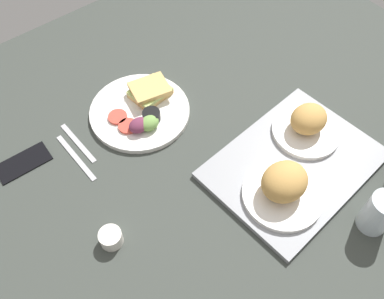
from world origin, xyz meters
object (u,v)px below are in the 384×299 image
at_px(drinking_glass, 379,213).
at_px(espresso_cup, 111,238).
at_px(fork, 78,143).
at_px(knife, 76,157).
at_px(serving_tray, 294,164).
at_px(bread_plate_near, 308,124).
at_px(plate_with_salad, 142,109).
at_px(bread_plate_far, 284,186).
at_px(cell_phone, 23,162).

relative_size(drinking_glass, espresso_cup, 2.08).
height_order(fork, knife, same).
relative_size(serving_tray, drinking_glass, 3.87).
relative_size(bread_plate_near, plate_with_salad, 0.65).
xyz_separation_m(fork, knife, (0.03, 0.04, 0.00)).
bearing_deg(bread_plate_far, cell_phone, -47.69).
relative_size(drinking_glass, knife, 0.61).
height_order(espresso_cup, cell_phone, espresso_cup).
distance_m(plate_with_salad, knife, 0.24).
distance_m(drinking_glass, knife, 0.79).
bearing_deg(bread_plate_far, knife, -51.56).
bearing_deg(cell_phone, espresso_cup, 103.37).
xyz_separation_m(espresso_cup, cell_phone, (0.07, -0.34, -0.02)).
distance_m(plate_with_salad, fork, 0.21).
distance_m(serving_tray, bread_plate_far, 0.12).
bearing_deg(knife, plate_with_salad, 92.42).
height_order(plate_with_salad, drinking_glass, drinking_glass).
relative_size(serving_tray, plate_with_salad, 1.52).
relative_size(drinking_glass, cell_phone, 0.81).
distance_m(fork, knife, 0.05).
bearing_deg(cell_phone, knife, 150.34).
bearing_deg(serving_tray, bread_plate_near, -152.28).
bearing_deg(espresso_cup, bread_plate_near, 173.04).
distance_m(serving_tray, drinking_glass, 0.25).
bearing_deg(bread_plate_far, serving_tray, -155.55).
bearing_deg(cell_phone, plate_with_salad, 172.99).
xyz_separation_m(bread_plate_far, knife, (0.35, -0.44, -0.05)).
distance_m(bread_plate_near, drinking_glass, 0.30).
bearing_deg(bread_plate_near, espresso_cup, -6.96).
height_order(bread_plate_near, espresso_cup, bread_plate_near).
bearing_deg(plate_with_salad, cell_phone, -9.51).
height_order(serving_tray, espresso_cup, espresso_cup).
bearing_deg(bread_plate_near, fork, -36.35).
bearing_deg(bread_plate_near, serving_tray, 27.72).
relative_size(bread_plate_near, espresso_cup, 3.42).
height_order(plate_with_salad, espresso_cup, plate_with_salad).
bearing_deg(espresso_cup, bread_plate_far, 156.95).
bearing_deg(serving_tray, drinking_glass, 95.64).
bearing_deg(knife, bread_plate_near, 56.64).
bearing_deg(fork, serving_tray, 41.81).
bearing_deg(drinking_glass, fork, -56.89).
xyz_separation_m(bread_plate_near, knife, (0.55, -0.34, -0.05)).
height_order(serving_tray, drinking_glass, drinking_glass).
bearing_deg(knife, bread_plate_far, 37.01).
height_order(plate_with_salad, fork, plate_with_salad).
distance_m(serving_tray, cell_phone, 0.74).
bearing_deg(cell_phone, drinking_glass, 132.23).
bearing_deg(knife, drinking_glass, 35.09).
height_order(serving_tray, knife, serving_tray).
distance_m(espresso_cup, fork, 0.32).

